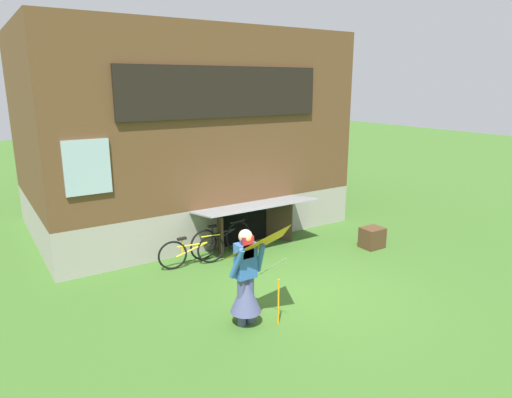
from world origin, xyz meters
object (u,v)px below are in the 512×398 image
at_px(kite, 291,254).
at_px(bicycle_yellow, 192,251).
at_px(person, 246,285).
at_px(wooden_crate, 372,238).
at_px(bicycle_black, 221,239).

bearing_deg(kite, bicycle_yellow, 92.43).
height_order(person, kite, kite).
height_order(person, bicycle_yellow, person).
relative_size(person, wooden_crate, 3.18).
bearing_deg(bicycle_black, bicycle_yellow, -170.62).
relative_size(person, kite, 0.99).
relative_size(bicycle_black, wooden_crate, 3.24).
xyz_separation_m(bicycle_black, bicycle_yellow, (-0.87, -0.26, -0.04)).
xyz_separation_m(person, kite, (0.45, -0.61, 0.65)).
height_order(kite, bicycle_yellow, kite).
xyz_separation_m(bicycle_black, wooden_crate, (3.32, -1.58, -0.12)).
xyz_separation_m(person, bicycle_yellow, (0.31, 2.75, -0.36)).
xyz_separation_m(kite, wooden_crate, (4.05, 2.03, -1.10)).
xyz_separation_m(kite, bicycle_yellow, (-0.14, 3.35, -1.01)).
xyz_separation_m(bicycle_yellow, wooden_crate, (4.19, -1.33, -0.09)).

